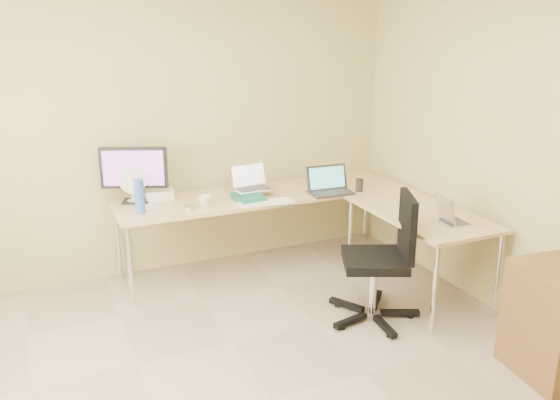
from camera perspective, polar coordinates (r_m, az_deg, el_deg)
name	(u,v)px	position (r m, az deg, el deg)	size (l,w,h in m)	color
floor	(271,400)	(3.75, -0.89, -19.07)	(4.50, 4.50, 0.00)	tan
wall_back	(170,129)	(5.25, -10.73, 6.87)	(4.50, 4.50, 0.00)	tan
wall_right	(551,161)	(4.39, 25.15, 3.53)	(4.50, 4.50, 0.00)	tan
desk_main	(264,231)	(5.34, -1.56, -3.08)	(2.65, 0.70, 0.73)	tan
desk_return	(418,253)	(4.99, 13.41, -5.06)	(0.70, 1.30, 0.73)	tan
monitor	(134,175)	(5.05, -14.15, 2.43)	(0.57, 0.18, 0.48)	black
book_stack	(249,198)	(5.01, -3.10, 0.22)	(0.22, 0.30, 0.05)	#155943
laptop_center	(253,178)	(5.11, -2.71, 2.20)	(0.35, 0.27, 0.23)	silver
laptop_black	(331,180)	(5.20, 5.05, 1.94)	(0.38, 0.28, 0.24)	black
keyboard	(266,202)	(4.92, -1.34, -0.24)	(0.47, 0.13, 0.02)	white
mouse	(262,193)	(5.16, -1.80, 0.66)	(0.09, 0.06, 0.03)	silver
mug	(205,201)	(4.86, -7.41, -0.10)	(0.11, 0.11, 0.10)	white
cd_stack	(190,208)	(4.82, -8.82, -0.76)	(0.12, 0.12, 0.03)	silver
water_bottle	(139,196)	(4.78, -13.67, 0.38)	(0.08, 0.08, 0.28)	#3056AE
papers	(150,205)	(5.00, -12.72, -0.46)	(0.19, 0.27, 0.01)	beige
white_box	(159,194)	(5.14, -11.79, 0.54)	(0.24, 0.17, 0.09)	silver
desk_fan	(132,186)	(5.07, -14.33, 1.34)	(0.23, 0.23, 0.29)	white
black_cup	(359,185)	(5.31, 7.81, 1.45)	(0.07, 0.07, 0.12)	black
laptop_return	(455,212)	(4.61, 16.86, -1.13)	(0.22, 0.28, 0.19)	silver
office_chair	(374,258)	(4.46, 9.27, -5.67)	(0.61, 0.61, 1.01)	black
cabinet	(556,324)	(4.18, 25.54, -10.95)	(0.45, 0.55, 0.76)	brown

